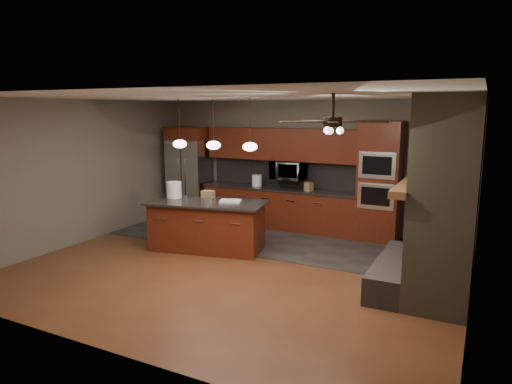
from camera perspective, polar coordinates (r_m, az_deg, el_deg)
The scene contains 22 objects.
ground at distance 7.73m, azimuth -2.16°, elevation -9.39°, with size 7.00×7.00×0.00m, color brown.
ceiling at distance 7.28m, azimuth -2.31°, elevation 11.84°, with size 7.00×6.00×0.02m, color white.
back_wall at distance 10.08m, azimuth 6.10°, elevation 3.37°, with size 7.00×0.02×2.80m, color #665E51.
right_wall at distance 6.47m, azimuth 25.98°, elevation -1.46°, with size 0.02×6.00×2.80m, color #665E51.
left_wall at distance 9.57m, azimuth -20.90°, elevation 2.39°, with size 0.02×6.00×2.80m, color #665E51.
slate_tile_patch at distance 9.27m, azimuth 3.27°, elevation -6.01°, with size 7.00×2.40×0.01m, color #34312F.
fireplace_column at distance 6.90m, azimuth 22.16°, elevation -1.38°, with size 1.30×2.10×2.80m.
back_cabinetry at distance 10.10m, azimuth 3.01°, elevation 0.53°, with size 3.59×0.64×2.20m.
oven_tower at distance 9.35m, azimuth 15.18°, elevation 1.24°, with size 0.80×0.63×2.38m.
microwave at distance 9.96m, azimuth 4.09°, elevation 2.74°, with size 0.73×0.41×0.50m, color silver.
refrigerator at distance 11.09m, azimuth -8.24°, elevation 2.36°, with size 0.95×0.75×2.19m.
kitchen_island at distance 8.61m, azimuth -6.14°, elevation -4.16°, with size 2.34×1.42×0.92m.
white_bucket at distance 8.93m, azimuth -10.20°, elevation 0.27°, with size 0.29×0.29×0.31m, color white.
paint_can at distance 8.22m, azimuth -6.19°, elevation -1.19°, with size 0.16×0.16×0.11m, color #B7B6BB.
paint_tray at distance 8.42m, azimuth -3.20°, elevation -1.13°, with size 0.38×0.26×0.04m, color white.
cardboard_box at distance 8.82m, azimuth -6.01°, elevation -0.29°, with size 0.23×0.17×0.15m, color #8E6C49.
counter_bucket at distance 10.27m, azimuth 0.11°, elevation 1.45°, with size 0.22×0.22×0.25m, color white.
counter_box at distance 9.73m, azimuth 6.61°, elevation 0.68°, with size 0.16×0.13×0.18m, color olive.
pendant_left at distance 8.79m, azimuth -9.50°, elevation 5.98°, with size 0.26×0.26×0.92m.
pendant_center at distance 8.37m, azimuth -5.33°, elevation 5.87°, with size 0.26×0.26×0.92m.
pendant_right at distance 7.99m, azimuth -0.75°, elevation 5.71°, with size 0.26×0.26×0.92m.
ceiling_fan at distance 5.83m, azimuth 9.56°, elevation 8.73°, with size 1.27×1.33×0.41m.
Camera 1 is at (3.55, -6.36, 2.60)m, focal length 32.00 mm.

